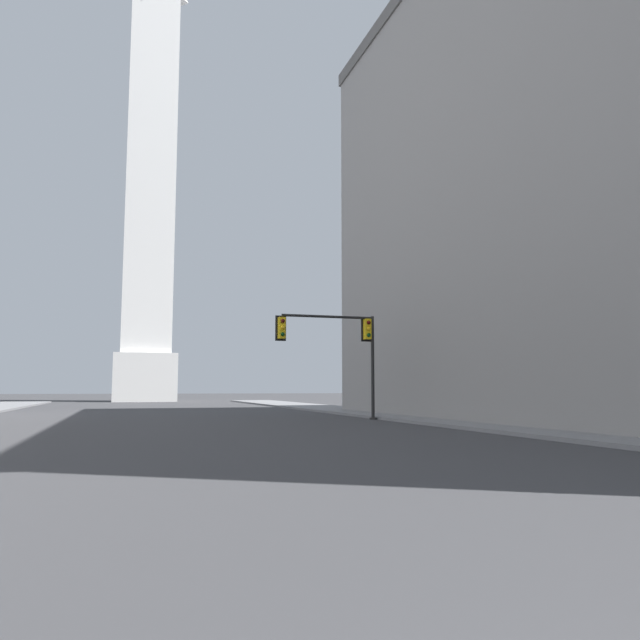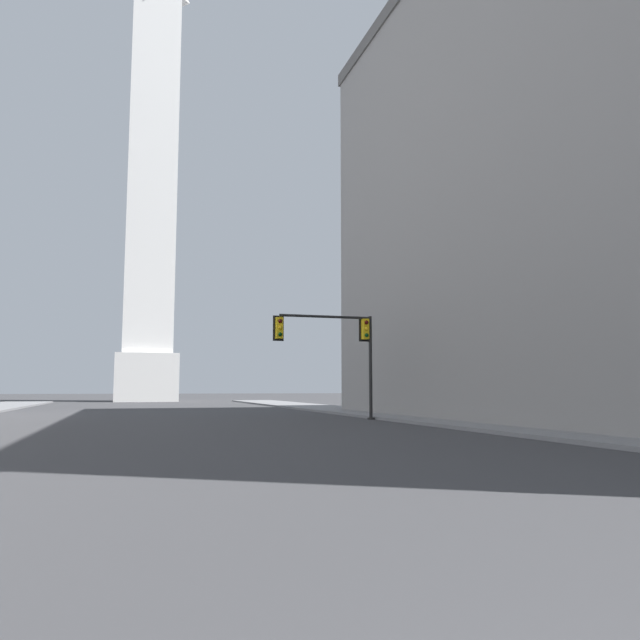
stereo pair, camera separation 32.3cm
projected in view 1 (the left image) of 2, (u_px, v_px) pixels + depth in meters
The scene contains 3 objects.
sidewalk_right at pixel (431, 419), 32.63m from camera, with size 5.00×98.27×0.15m, color slate.
obelisk at pixel (151, 178), 81.64m from camera, with size 7.64×7.64×61.07m.
traffic_light_mid_right at pixel (340, 339), 33.00m from camera, with size 5.53×0.51×5.52m.
Camera 1 is at (-2.52, -0.25, 1.65)m, focal length 35.00 mm.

